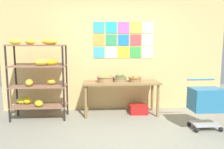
% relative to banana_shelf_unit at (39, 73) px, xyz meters
% --- Properties ---
extents(ground, '(9.64, 9.64, 0.00)m').
position_rel_banana_shelf_unit_xyz_m(ground, '(1.58, -1.27, -0.94)').
color(ground, gray).
extents(back_wall_with_art, '(5.15, 0.07, 2.92)m').
position_rel_banana_shelf_unit_xyz_m(back_wall_with_art, '(1.58, 0.57, 0.53)').
color(back_wall_with_art, '#DEB46F').
rests_on(back_wall_with_art, ground).
extents(banana_shelf_unit, '(1.09, 0.48, 1.63)m').
position_rel_banana_shelf_unit_xyz_m(banana_shelf_unit, '(0.00, 0.00, 0.00)').
color(banana_shelf_unit, black).
rests_on(banana_shelf_unit, ground).
extents(display_table, '(1.62, 0.56, 0.72)m').
position_rel_banana_shelf_unit_xyz_m(display_table, '(1.68, 0.13, -0.31)').
color(display_table, olive).
rests_on(display_table, ground).
extents(fruit_basket_back_right, '(0.29, 0.29, 0.16)m').
position_rel_banana_shelf_unit_xyz_m(fruit_basket_back_right, '(1.97, 0.10, -0.14)').
color(fruit_basket_back_right, olive).
rests_on(fruit_basket_back_right, display_table).
extents(fruit_basket_back_left, '(0.36, 0.36, 0.14)m').
position_rel_banana_shelf_unit_xyz_m(fruit_basket_back_left, '(1.34, 0.13, -0.15)').
color(fruit_basket_back_left, '#977347').
rests_on(fruit_basket_back_left, display_table).
extents(fruit_basket_left, '(0.32, 0.32, 0.16)m').
position_rel_banana_shelf_unit_xyz_m(fruit_basket_left, '(1.66, 0.18, -0.15)').
color(fruit_basket_left, olive).
rests_on(fruit_basket_left, display_table).
extents(produce_crate_under_table, '(0.38, 0.35, 0.18)m').
position_rel_banana_shelf_unit_xyz_m(produce_crate_under_table, '(2.07, 0.18, -0.84)').
color(produce_crate_under_table, '#AD1A19').
rests_on(produce_crate_under_table, ground).
extents(shopping_cart, '(0.54, 0.43, 0.87)m').
position_rel_banana_shelf_unit_xyz_m(shopping_cart, '(3.08, -0.77, -0.43)').
color(shopping_cart, black).
rests_on(shopping_cart, ground).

